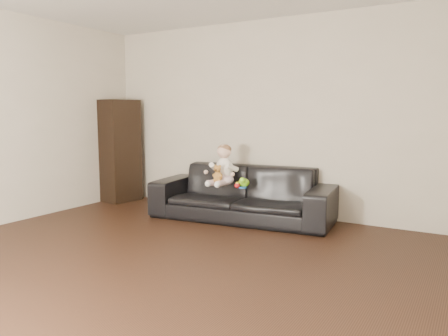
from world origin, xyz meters
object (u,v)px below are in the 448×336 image
Objects in this scene: toy_blue_disc at (242,187)px; teddy_bear at (218,174)px; baby at (223,167)px; sofa at (243,193)px; cabinet at (120,151)px; toy_rattle at (237,185)px; toy_green at (244,183)px.

teddy_bear is at bearing -163.20° from toy_blue_disc.
sofa is at bearing 32.54° from baby.
cabinet is at bearing 170.87° from sofa.
sofa reaches higher than toy_blue_disc.
toy_rattle is at bearing -1.17° from cabinet.
toy_rattle is at bearing 12.59° from teddy_bear.
toy_blue_disc is (0.10, -0.19, 0.11)m from sofa.
teddy_bear is (-0.20, -0.29, 0.28)m from sofa.
sofa is 0.42m from baby.
toy_rattle is 0.07m from toy_blue_disc.
toy_green is at bearing 1.80° from baby.
sofa is 1.48× the size of cabinet.
teddy_bear is 2.03× the size of toy_blue_disc.
baby is at bearing 179.85° from toy_green.
toy_green is at bearing 30.98° from teddy_bear.
toy_green reaches higher than toy_blue_disc.
cabinet reaches higher than sofa.
toy_green is (0.29, 0.16, -0.11)m from teddy_bear.
cabinet reaches higher than teddy_bear.
baby reaches higher than toy_rattle.
sofa is 14.44× the size of toy_green.
sofa is 0.28m from toy_rattle.
teddy_bear is at bearing -3.54° from cabinet.
teddy_bear is at bearing -132.05° from sofa.
teddy_bear is at bearing -84.46° from baby.
cabinet is at bearing 175.47° from baby.
cabinet reaches higher than toy_green.
baby is at bearing -155.94° from sofa.
baby is (-0.21, -0.13, 0.34)m from sofa.
teddy_bear reaches higher than toy_rattle.
toy_rattle is (0.26, -0.11, -0.20)m from baby.
baby is 0.35m from toy_rattle.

